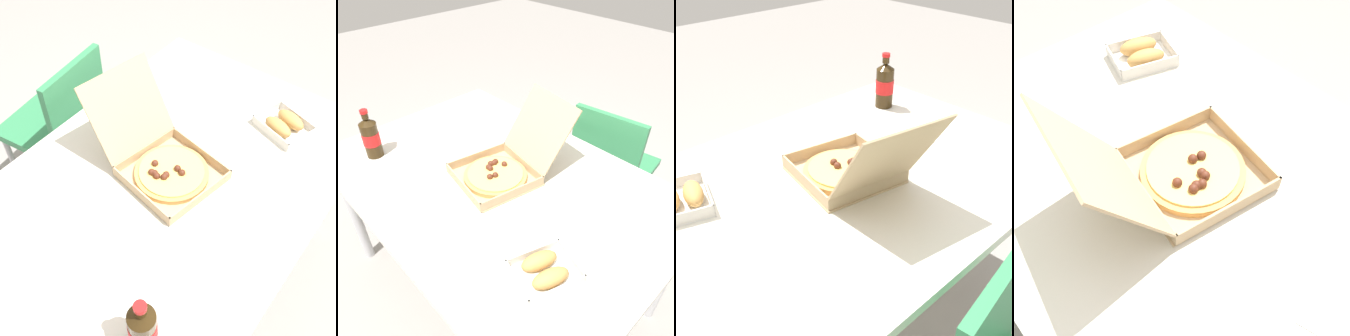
# 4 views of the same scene
# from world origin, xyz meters

# --- Properties ---
(ground_plane) EXTENTS (10.00, 10.00, 0.00)m
(ground_plane) POSITION_xyz_m (0.00, 0.00, 0.00)
(ground_plane) COLOR gray
(dining_table) EXTENTS (1.41, 0.98, 0.71)m
(dining_table) POSITION_xyz_m (0.00, 0.00, 0.65)
(dining_table) COLOR silver
(dining_table) RESTS_ON ground_plane
(pizza_box_open) EXTENTS (0.36, 0.49, 0.29)m
(pizza_box_open) POSITION_xyz_m (0.00, 0.03, 0.76)
(pizza_box_open) COLOR tan
(pizza_box_open) RESTS_ON dining_table
(bread_side_box) EXTENTS (0.20, 0.23, 0.06)m
(bread_side_box) POSITION_xyz_m (0.44, -0.20, 0.74)
(bread_side_box) COLOR white
(bread_side_box) RESTS_ON dining_table
(cola_bottle) EXTENTS (0.07, 0.07, 0.22)m
(cola_bottle) POSITION_xyz_m (-0.49, -0.28, 0.81)
(cola_bottle) COLOR #33230F
(cola_bottle) RESTS_ON dining_table
(paper_menu) EXTENTS (0.24, 0.20, 0.00)m
(paper_menu) POSITION_xyz_m (-0.47, -0.00, 0.72)
(paper_menu) COLOR white
(paper_menu) RESTS_ON dining_table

